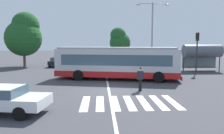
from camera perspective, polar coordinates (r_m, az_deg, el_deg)
The scene contains 16 objects.
ground_plane at distance 15.58m, azimuth -0.40°, elevation -6.41°, with size 160.00×160.00×0.00m, color #3D3D42.
city_transit_bus at distance 20.23m, azimuth 1.28°, elevation 1.13°, with size 11.82×4.90×3.06m.
pedestrian_crossing_street at distance 15.60m, azimuth 7.54°, elevation -2.83°, with size 0.55×0.38×1.72m.
foreground_sedan at distance 11.95m, azimuth -27.39°, elevation -7.38°, with size 4.74×2.55×1.35m.
parked_car_black at distance 32.63m, azimuth -14.28°, elevation 1.53°, with size 1.96×4.54×1.35m.
parked_car_white at distance 31.82m, azimuth -9.38°, elevation 1.52°, with size 2.08×4.60×1.35m.
parked_car_teal at distance 32.14m, azimuth -4.65°, elevation 1.63°, with size 1.98×4.55×1.35m.
parked_car_champagne at distance 32.26m, azimuth 0.49°, elevation 1.67°, with size 1.93×4.53×1.35m.
parked_car_red at distance 32.64m, azimuth 5.14°, elevation 1.70°, with size 1.96×4.54×1.35m.
traffic_light_far_corner at distance 25.86m, azimuth 21.70°, elevation 5.17°, with size 0.33×0.32×4.59m.
bus_stop_shelter at distance 28.38m, azimuth 22.87°, elevation 3.84°, with size 4.63×1.54×3.25m.
twin_arm_street_lamp at distance 28.44m, azimuth 10.67°, elevation 10.04°, with size 4.32×0.32×8.56m.
background_tree_left at distance 33.71m, azimuth -22.36°, elevation 8.02°, with size 5.19×5.19×7.89m.
background_tree_right at distance 34.58m, azimuth 2.00°, elevation 7.04°, with size 3.35×3.35×5.90m.
crosswalk_painted_stripes at distance 12.70m, azimuth 4.64°, elevation -9.42°, with size 5.58×3.19×0.01m.
lane_center_line at distance 17.53m, azimuth -1.08°, elevation -4.95°, with size 0.16×24.00×0.01m, color silver.
Camera 1 is at (-0.74, -15.17, 3.48)m, focal length 34.33 mm.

